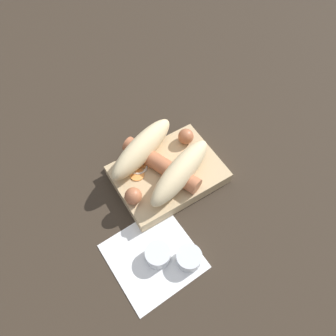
# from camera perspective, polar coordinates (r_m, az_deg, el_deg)

# --- Properties ---
(ground_plane) EXTENTS (3.00, 3.00, 0.00)m
(ground_plane) POSITION_cam_1_polar(r_m,az_deg,el_deg) (0.70, 0.00, -1.70)
(ground_plane) COLOR #33281E
(food_tray) EXTENTS (0.22, 0.16, 0.03)m
(food_tray) POSITION_cam_1_polar(r_m,az_deg,el_deg) (0.69, 0.00, -1.09)
(food_tray) COLOR tan
(food_tray) RESTS_ON ground_plane
(bread_roll) EXTENTS (0.22, 0.20, 0.06)m
(bread_roll) POSITION_cam_1_polar(r_m,az_deg,el_deg) (0.65, -1.30, 1.40)
(bread_roll) COLOR beige
(bread_roll) RESTS_ON food_tray
(sausage) EXTENTS (0.20, 0.18, 0.03)m
(sausage) POSITION_cam_1_polar(r_m,az_deg,el_deg) (0.66, -1.21, 0.61)
(sausage) COLOR #B26642
(sausage) RESTS_ON food_tray
(pickled_veggies) EXTENTS (0.07, 0.08, 0.00)m
(pickled_veggies) POSITION_cam_1_polar(r_m,az_deg,el_deg) (0.68, -4.91, 0.60)
(pickled_veggies) COLOR #F99E4C
(pickled_veggies) RESTS_ON food_tray
(napkin) EXTENTS (0.16, 0.16, 0.00)m
(napkin) POSITION_cam_1_polar(r_m,az_deg,el_deg) (0.63, -2.57, -15.08)
(napkin) COLOR white
(napkin) RESTS_ON ground_plane
(condiment_cup_near) EXTENTS (0.05, 0.05, 0.03)m
(condiment_cup_near) POSITION_cam_1_polar(r_m,az_deg,el_deg) (0.62, -1.77, -14.93)
(condiment_cup_near) COLOR silver
(condiment_cup_near) RESTS_ON ground_plane
(condiment_cup_far) EXTENTS (0.05, 0.05, 0.03)m
(condiment_cup_far) POSITION_cam_1_polar(r_m,az_deg,el_deg) (0.62, 3.65, -15.45)
(condiment_cup_far) COLOR silver
(condiment_cup_far) RESTS_ON ground_plane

